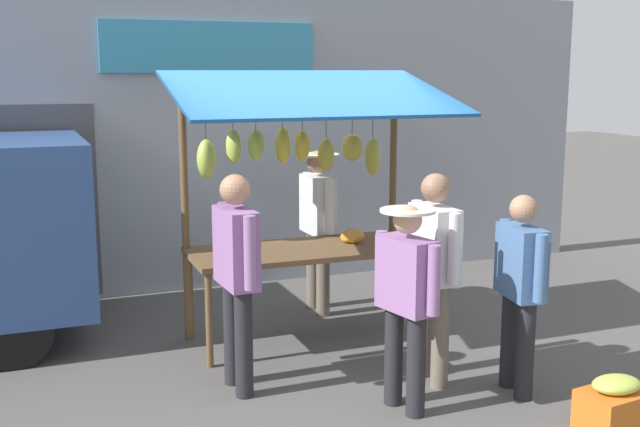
% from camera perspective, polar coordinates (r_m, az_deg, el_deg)
% --- Properties ---
extents(ground_plane, '(40.00, 40.00, 0.00)m').
position_cam_1_polar(ground_plane, '(7.49, -0.84, -9.06)').
color(ground_plane, '#514F4C').
extents(street_backdrop, '(9.00, 0.30, 3.40)m').
position_cam_1_polar(street_backdrop, '(9.17, -5.98, 5.36)').
color(street_backdrop, '#8C939E').
rests_on(street_backdrop, ground).
extents(market_stall, '(2.50, 1.46, 2.50)m').
position_cam_1_polar(market_stall, '(7.18, -1.10, 3.00)').
color(market_stall, brown).
rests_on(market_stall, ground).
extents(vendor_with_sunhat, '(0.44, 0.72, 1.70)m').
position_cam_1_polar(vendor_with_sunhat, '(8.03, -0.16, -0.26)').
color(vendor_with_sunhat, '#726656').
rests_on(vendor_with_sunhat, ground).
extents(shopper_in_grey_tee, '(0.25, 0.72, 1.72)m').
position_cam_1_polar(shopper_in_grey_tee, '(6.06, -6.12, -3.85)').
color(shopper_in_grey_tee, '#232328').
rests_on(shopper_in_grey_tee, ground).
extents(shopper_with_shopping_bag, '(0.40, 0.66, 1.55)m').
position_cam_1_polar(shopper_with_shopping_bag, '(5.73, 6.30, -5.75)').
color(shopper_with_shopping_bag, '#232328').
rests_on(shopper_with_shopping_bag, ground).
extents(shopper_in_striped_shirt, '(0.28, 0.67, 1.57)m').
position_cam_1_polar(shopper_in_striped_shirt, '(6.20, 14.41, -4.81)').
color(shopper_in_striped_shirt, '#232328').
rests_on(shopper_in_striped_shirt, ground).
extents(shopper_with_ponytail, '(0.23, 0.72, 1.71)m').
position_cam_1_polar(shopper_with_ponytail, '(6.28, 8.30, -3.52)').
color(shopper_with_ponytail, '#726656').
rests_on(shopper_with_ponytail, ground).
extents(produce_crate_near, '(0.53, 0.41, 0.39)m').
position_cam_1_polar(produce_crate_near, '(6.02, 20.73, -12.92)').
color(produce_crate_near, '#D1661E').
rests_on(produce_crate_near, ground).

